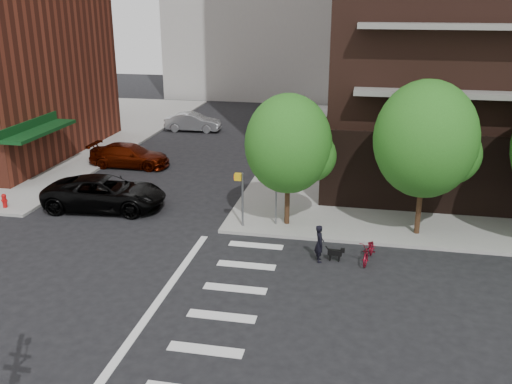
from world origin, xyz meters
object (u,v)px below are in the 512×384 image
object	(u,v)px
fire_hydrant	(4,200)
parked_car_black	(105,193)
parked_car_maroon	(130,155)
scooter	(369,251)
parked_car_silver	(193,122)
dog_walker	(319,243)

from	to	relation	value
fire_hydrant	parked_car_black	bearing A→B (deg)	13.50
parked_car_maroon	scooter	bearing A→B (deg)	-125.87
parked_car_maroon	parked_car_black	bearing A→B (deg)	-165.79
parked_car_silver	dog_walker	xyz separation A→B (m)	(12.31, -22.12, 0.06)
scooter	dog_walker	size ratio (longest dim) A/B	1.16
parked_car_silver	dog_walker	distance (m)	25.31
parked_car_silver	parked_car_maroon	bearing A→B (deg)	172.47
parked_car_maroon	parked_car_silver	size ratio (longest dim) A/B	1.15
parked_car_black	parked_car_silver	distance (m)	18.14
fire_hydrant	parked_car_maroon	bearing A→B (deg)	70.13
dog_walker	scooter	bearing A→B (deg)	-93.84
fire_hydrant	parked_car_maroon	xyz separation A→B (m)	(3.13, 8.67, 0.19)
parked_car_maroon	scooter	distance (m)	18.86
parked_car_maroon	parked_car_silver	distance (m)	10.69
scooter	dog_walker	distance (m)	2.08
parked_car_black	parked_car_silver	bearing A→B (deg)	-1.54
scooter	dog_walker	xyz separation A→B (m)	(-2.02, -0.38, 0.31)
parked_car_black	scooter	bearing A→B (deg)	-109.67
parked_car_maroon	dog_walker	size ratio (longest dim) A/B	3.23
parked_car_black	parked_car_maroon	world-z (taller)	parked_car_black
fire_hydrant	parked_car_maroon	world-z (taller)	parked_car_maroon
parked_car_silver	scooter	distance (m)	26.04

